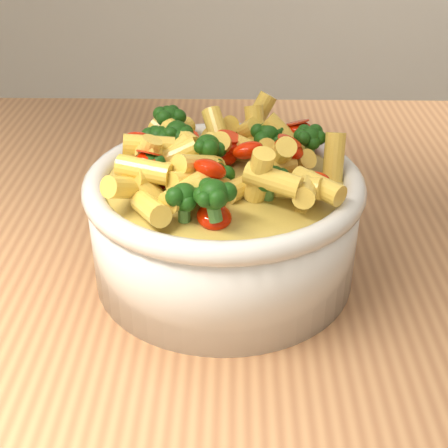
{
  "coord_description": "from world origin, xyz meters",
  "views": [
    {
      "loc": [
        -0.05,
        -0.51,
        1.22
      ],
      "look_at": [
        -0.06,
        -0.05,
        0.95
      ],
      "focal_mm": 50.0,
      "sensor_mm": 36.0,
      "label": 1
    }
  ],
  "objects": [
    {
      "name": "table",
      "position": [
        0.0,
        0.0,
        0.8
      ],
      "size": [
        1.2,
        0.8,
        0.9
      ],
      "color": "#B0794B",
      "rests_on": "ground"
    },
    {
      "name": "serving_bowl",
      "position": [
        -0.06,
        -0.05,
        0.95
      ],
      "size": [
        0.23,
        0.23,
        0.1
      ],
      "color": "silver",
      "rests_on": "table"
    },
    {
      "name": "pasta_salad",
      "position": [
        -0.06,
        -0.05,
        1.01
      ],
      "size": [
        0.18,
        0.18,
        0.04
      ],
      "color": "#FFD750",
      "rests_on": "serving_bowl"
    }
  ]
}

